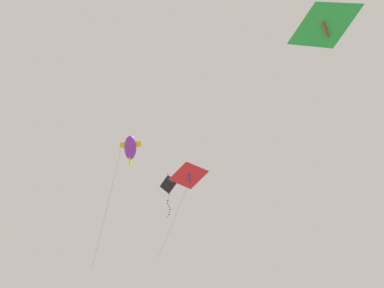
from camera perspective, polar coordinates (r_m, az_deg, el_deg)
kite_diamond_near_right at (r=44.44m, az=-2.72°, el=-4.71°), size 1.81×0.64×4.14m
kite_delta_far_centre at (r=28.60m, az=15.01°, el=13.00°), size 3.35×1.53×1.91m
kite_delta_near_left at (r=40.30m, az=-0.38°, el=-3.69°), size 3.30×2.20×7.79m
kite_fish_mid_left at (r=38.92m, az=-7.10°, el=-0.42°), size 3.03×2.47×10.50m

